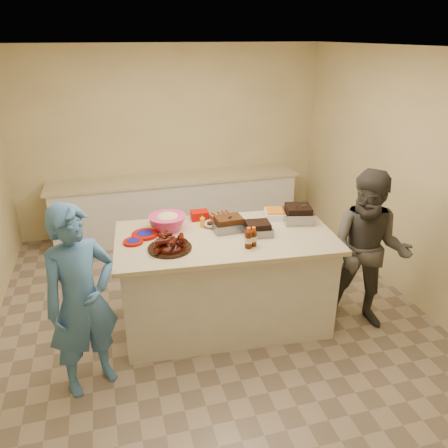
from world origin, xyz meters
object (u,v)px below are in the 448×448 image
object	(u,v)px
island	(225,320)
mustard_bottle	(203,227)
bbq_bottle_b	(248,248)
coleslaw_bowl	(168,230)
bbq_bottle_a	(253,246)
guest_gray	(358,321)
roasting_pan	(298,221)
plastic_cup	(154,226)
guest_blue	(94,381)
rib_platter	(170,249)

from	to	relation	value
island	mustard_bottle	bearing A→B (deg)	127.76
bbq_bottle_b	mustard_bottle	size ratio (longest dim) A/B	1.55
coleslaw_bowl	bbq_bottle_a	xyz separation A→B (m)	(0.71, -0.57, 0.00)
bbq_bottle_a	guest_gray	bearing A→B (deg)	-5.11
roasting_pan	guest_gray	bearing A→B (deg)	-31.33
roasting_pan	guest_gray	xyz separation A→B (m)	(0.54, -0.52, -1.00)
bbq_bottle_a	plastic_cup	bearing A→B (deg)	140.62
bbq_bottle_a	roasting_pan	bearing A→B (deg)	33.28
guest_blue	guest_gray	distance (m)	2.72
roasting_pan	guest_gray	size ratio (longest dim) A/B	0.18
roasting_pan	island	bearing A→B (deg)	-157.88
bbq_bottle_a	bbq_bottle_b	bearing A→B (deg)	-153.08
guest_gray	mustard_bottle	bearing A→B (deg)	-164.42
plastic_cup	bbq_bottle_a	bearing A→B (deg)	-39.38
rib_platter	coleslaw_bowl	bearing A→B (deg)	83.36
plastic_cup	mustard_bottle	bearing A→B (deg)	-16.75
mustard_bottle	guest_gray	world-z (taller)	mustard_bottle
roasting_pan	bbq_bottle_a	xyz separation A→B (m)	(-0.64, -0.42, 0.00)
roasting_pan	plastic_cup	xyz separation A→B (m)	(-1.47, 0.27, 0.00)
bbq_bottle_b	guest_gray	distance (m)	1.59
mustard_bottle	plastic_cup	distance (m)	0.50
plastic_cup	guest_gray	xyz separation A→B (m)	(2.00, -0.79, -1.00)
guest_blue	coleslaw_bowl	bearing A→B (deg)	19.25
guest_blue	island	bearing A→B (deg)	-3.52
bbq_bottle_a	mustard_bottle	world-z (taller)	bbq_bottle_a
plastic_cup	rib_platter	bearing A→B (deg)	-82.16
rib_platter	bbq_bottle_a	size ratio (longest dim) A/B	2.18
island	plastic_cup	bearing A→B (deg)	152.57
island	bbq_bottle_a	distance (m)	1.06
roasting_pan	bbq_bottle_b	size ratio (longest dim) A/B	1.46
rib_platter	coleslaw_bowl	xyz separation A→B (m)	(0.05, 0.43, 0.00)
island	coleslaw_bowl	bearing A→B (deg)	155.92
roasting_pan	plastic_cup	distance (m)	1.49
rib_platter	island	bearing A→B (deg)	14.57
roasting_pan	plastic_cup	size ratio (longest dim) A/B	3.15
bbq_bottle_a	plastic_cup	world-z (taller)	bbq_bottle_a
roasting_pan	mustard_bottle	distance (m)	1.00
coleslaw_bowl	bbq_bottle_b	xyz separation A→B (m)	(0.65, -0.59, 0.00)
mustard_bottle	rib_platter	bearing A→B (deg)	-134.55
bbq_bottle_b	guest_gray	xyz separation A→B (m)	(1.23, -0.08, -1.00)
guest_blue	rib_platter	bearing A→B (deg)	1.48
coleslaw_bowl	island	bearing A→B (deg)	-28.54
island	bbq_bottle_b	xyz separation A→B (m)	(0.13, -0.31, 1.00)
coleslaw_bowl	bbq_bottle_a	distance (m)	0.91
island	rib_platter	xyz separation A→B (m)	(-0.57, -0.15, 1.00)
island	mustard_bottle	xyz separation A→B (m)	(-0.17, 0.26, 1.00)
bbq_bottle_a	guest_gray	xyz separation A→B (m)	(1.17, -0.10, -1.00)
roasting_pan	guest_gray	world-z (taller)	roasting_pan
roasting_pan	mustard_bottle	world-z (taller)	mustard_bottle
mustard_bottle	guest_gray	xyz separation A→B (m)	(1.53, -0.65, -1.00)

